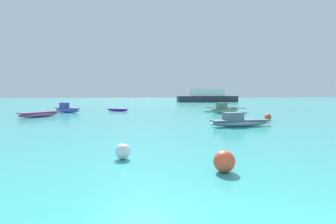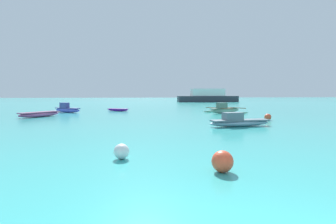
{
  "view_description": "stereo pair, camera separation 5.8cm",
  "coord_description": "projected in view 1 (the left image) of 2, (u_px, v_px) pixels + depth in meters",
  "views": [
    {
      "loc": [
        -1.31,
        -2.22,
        1.95
      ],
      "look_at": [
        1.62,
        21.5,
        0.25
      ],
      "focal_mm": 28.0,
      "sensor_mm": 36.0,
      "label": 1
    },
    {
      "loc": [
        -1.25,
        -2.23,
        1.95
      ],
      "look_at": [
        1.62,
        21.5,
        0.25
      ],
      "focal_mm": 28.0,
      "sensor_mm": 36.0,
      "label": 2
    }
  ],
  "objects": [
    {
      "name": "moored_boat_4",
      "position": [
        239.0,
        121.0,
        15.5
      ],
      "size": [
        3.93,
        1.33,
        0.84
      ],
      "rotation": [
        0.0,
        0.0,
        0.13
      ],
      "color": "#8EAFC3",
      "rests_on": "ground_plane"
    },
    {
      "name": "mooring_buoy_0",
      "position": [
        224.0,
        161.0,
        6.47
      ],
      "size": [
        0.54,
        0.54,
        0.54
      ],
      "color": "#E54C2D",
      "rests_on": "ground_plane"
    },
    {
      "name": "moored_boat_1",
      "position": [
        118.0,
        110.0,
        28.78
      ],
      "size": [
        2.51,
        1.75,
        0.29
      ],
      "rotation": [
        0.0,
        0.0,
        -0.48
      ],
      "color": "purple",
      "rests_on": "ground_plane"
    },
    {
      "name": "mooring_buoy_1",
      "position": [
        123.0,
        151.0,
        7.76
      ],
      "size": [
        0.46,
        0.46,
        0.46
      ],
      "color": "white",
      "rests_on": "ground_plane"
    },
    {
      "name": "moored_boat_2",
      "position": [
        39.0,
        114.0,
        21.65
      ],
      "size": [
        2.82,
        3.44,
        0.43
      ],
      "rotation": [
        0.0,
        0.0,
        0.94
      ],
      "color": "#CF62A2",
      "rests_on": "ground_plane"
    },
    {
      "name": "moored_boat_0",
      "position": [
        67.0,
        109.0,
        26.72
      ],
      "size": [
        3.07,
        2.31,
        1.01
      ],
      "rotation": [
        0.0,
        0.0,
        -0.59
      ],
      "color": "#6066E5",
      "rests_on": "ground_plane"
    },
    {
      "name": "mooring_buoy_2",
      "position": [
        268.0,
        117.0,
        18.95
      ],
      "size": [
        0.48,
        0.48,
        0.48
      ],
      "color": "#E54C2D",
      "rests_on": "ground_plane"
    },
    {
      "name": "distant_ferry",
      "position": [
        207.0,
        97.0,
        59.96
      ],
      "size": [
        13.7,
        3.01,
        3.01
      ],
      "color": "#2D333D",
      "rests_on": "ground_plane"
    },
    {
      "name": "moored_boat_3",
      "position": [
        225.0,
        110.0,
        25.95
      ],
      "size": [
        4.11,
        4.5,
        1.04
      ],
      "rotation": [
        0.0,
        0.0,
        0.54
      ],
      "color": "#81B79C",
      "rests_on": "ground_plane"
    }
  ]
}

